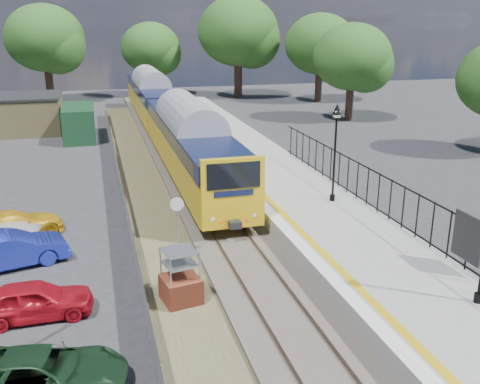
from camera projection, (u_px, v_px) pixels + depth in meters
name	position (u px, v px, depth m)	size (l,w,h in m)	color
ground	(264.00, 290.00, 18.75)	(120.00, 120.00, 0.00)	#2D2D30
track_bed	(198.00, 203.00, 27.49)	(5.90, 80.00, 0.29)	#473F38
platform	(295.00, 199.00, 27.01)	(5.00, 70.00, 0.90)	gray
platform_edge	(256.00, 193.00, 26.36)	(0.90, 70.00, 0.01)	silver
victorian_lamp_north	(336.00, 130.00, 24.27)	(0.44, 0.44, 4.60)	black
palisade_fence	(400.00, 205.00, 21.88)	(0.12, 26.00, 2.00)	black
wire_fence	(121.00, 186.00, 28.54)	(0.06, 52.00, 1.20)	#999EA3
outbuilding	(24.00, 116.00, 44.21)	(10.80, 10.10, 3.12)	#9E9059
tree_line	(155.00, 45.00, 55.65)	(56.80, 43.80, 11.88)	#332319
train	(166.00, 113.00, 40.68)	(2.82, 40.83, 3.51)	gold
brick_plinth	(181.00, 277.00, 17.69)	(1.40, 1.40, 1.93)	brown
speed_sign	(177.00, 219.00, 20.49)	(0.53, 0.12, 2.65)	#999EA3
car_green	(44.00, 373.00, 13.43)	(1.93, 4.19, 1.17)	#16321B
car_red	(34.00, 300.00, 16.87)	(1.45, 3.62, 1.23)	#B3101D
car_blue	(11.00, 250.00, 20.38)	(1.46, 4.20, 1.38)	#192599
car_yellow	(13.00, 225.00, 23.09)	(1.72, 4.23, 1.23)	gold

